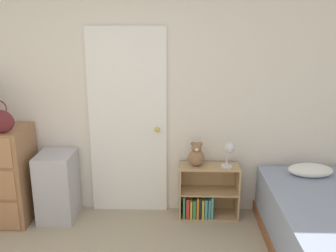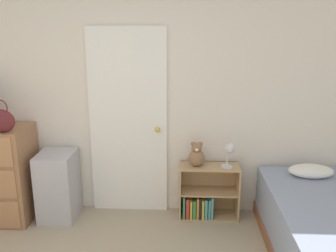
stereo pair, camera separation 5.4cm
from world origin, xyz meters
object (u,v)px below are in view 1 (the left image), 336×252
at_px(handbag, 0,121).
at_px(storage_bin, 58,186).
at_px(bookshelf, 204,196).
at_px(desk_lamp, 229,150).
at_px(teddy_bear, 196,155).
at_px(bed, 333,234).

bearing_deg(handbag, storage_bin, 27.44).
relative_size(bookshelf, desk_lamp, 2.35).
bearing_deg(teddy_bear, storage_bin, -176.84).
distance_m(storage_bin, bookshelf, 1.57).
height_order(bookshelf, bed, bed).
relative_size(storage_bin, bed, 0.39).
bearing_deg(desk_lamp, teddy_bear, 173.03).
relative_size(handbag, desk_lamp, 1.22).
height_order(handbag, bookshelf, handbag).
bearing_deg(storage_bin, handbag, -152.56).
height_order(storage_bin, desk_lamp, desk_lamp).
height_order(handbag, bed, handbag).
bearing_deg(teddy_bear, handbag, -170.97).
height_order(handbag, desk_lamp, handbag).
xyz_separation_m(handbag, bookshelf, (1.99, 0.30, -0.91)).
bearing_deg(bookshelf, desk_lamp, -10.26).
distance_m(storage_bin, desk_lamp, 1.85).
distance_m(handbag, bed, 3.20).
bearing_deg(handbag, bookshelf, 8.70).
relative_size(bookshelf, bed, 0.33).
height_order(teddy_bear, bed, teddy_bear).
xyz_separation_m(teddy_bear, bed, (1.15, -0.80, -0.42)).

